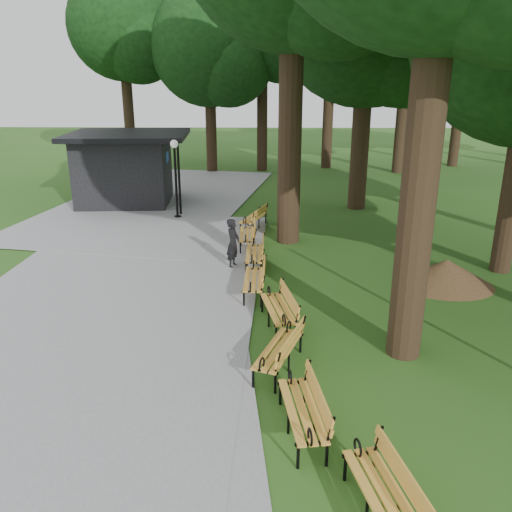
{
  "coord_description": "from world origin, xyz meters",
  "views": [
    {
      "loc": [
        0.21,
        -10.18,
        5.62
      ],
      "look_at": [
        -0.05,
        2.9,
        1.1
      ],
      "focal_mm": 36.96,
      "sensor_mm": 36.0,
      "label": 1
    }
  ],
  "objects_px": {
    "kiosk": "(124,169)",
    "bench_0": "(384,496)",
    "dirt_mound": "(446,272)",
    "bench_4": "(254,279)",
    "bench_7": "(253,218)",
    "bench_6": "(247,234)",
    "person": "(233,243)",
    "bench_2": "(278,350)",
    "lawn_tree_4": "(369,6)",
    "bench_5": "(254,254)",
    "lamp_post": "(175,163)",
    "bench_3": "(278,309)",
    "bench_1": "(302,410)"
  },
  "relations": [
    {
      "from": "kiosk",
      "to": "bench_0",
      "type": "height_order",
      "value": "kiosk"
    },
    {
      "from": "bench_1",
      "to": "bench_5",
      "type": "relative_size",
      "value": 1.0
    },
    {
      "from": "person",
      "to": "bench_4",
      "type": "relative_size",
      "value": 0.81
    },
    {
      "from": "bench_0",
      "to": "bench_4",
      "type": "xyz_separation_m",
      "value": [
        -1.87,
        7.6,
        0.0
      ]
    },
    {
      "from": "lamp_post",
      "to": "dirt_mound",
      "type": "xyz_separation_m",
      "value": [
        8.7,
        -7.16,
        -1.9
      ]
    },
    {
      "from": "lamp_post",
      "to": "bench_6",
      "type": "distance_m",
      "value": 5.17
    },
    {
      "from": "bench_4",
      "to": "bench_6",
      "type": "xyz_separation_m",
      "value": [
        -0.33,
        4.17,
        0.0
      ]
    },
    {
      "from": "bench_0",
      "to": "bench_4",
      "type": "distance_m",
      "value": 7.83
    },
    {
      "from": "kiosk",
      "to": "bench_0",
      "type": "distance_m",
      "value": 19.8
    },
    {
      "from": "bench_0",
      "to": "bench_7",
      "type": "height_order",
      "value": "same"
    },
    {
      "from": "bench_4",
      "to": "bench_7",
      "type": "xyz_separation_m",
      "value": [
        -0.17,
        6.38,
        0.0
      ]
    },
    {
      "from": "person",
      "to": "bench_6",
      "type": "relative_size",
      "value": 0.81
    },
    {
      "from": "bench_6",
      "to": "bench_7",
      "type": "xyz_separation_m",
      "value": [
        0.16,
        2.21,
        0.0
      ]
    },
    {
      "from": "lamp_post",
      "to": "bench_7",
      "type": "bearing_deg",
      "value": -26.3
    },
    {
      "from": "lamp_post",
      "to": "bench_2",
      "type": "xyz_separation_m",
      "value": [
        3.92,
        -11.74,
        -1.85
      ]
    },
    {
      "from": "dirt_mound",
      "to": "bench_2",
      "type": "distance_m",
      "value": 6.61
    },
    {
      "from": "lamp_post",
      "to": "bench_1",
      "type": "relative_size",
      "value": 1.67
    },
    {
      "from": "kiosk",
      "to": "bench_4",
      "type": "xyz_separation_m",
      "value": [
        6.11,
        -10.48,
        -1.16
      ]
    },
    {
      "from": "kiosk",
      "to": "lawn_tree_4",
      "type": "relative_size",
      "value": 0.42
    },
    {
      "from": "kiosk",
      "to": "bench_6",
      "type": "relative_size",
      "value": 2.7
    },
    {
      "from": "kiosk",
      "to": "bench_6",
      "type": "bearing_deg",
      "value": -51.28
    },
    {
      "from": "dirt_mound",
      "to": "bench_7",
      "type": "height_order",
      "value": "bench_7"
    },
    {
      "from": "lawn_tree_4",
      "to": "bench_3",
      "type": "bearing_deg",
      "value": -107.55
    },
    {
      "from": "lamp_post",
      "to": "bench_0",
      "type": "distance_m",
      "value": 16.5
    },
    {
      "from": "bench_3",
      "to": "bench_5",
      "type": "height_order",
      "value": "same"
    },
    {
      "from": "bench_3",
      "to": "bench_5",
      "type": "relative_size",
      "value": 1.0
    },
    {
      "from": "dirt_mound",
      "to": "bench_1",
      "type": "height_order",
      "value": "bench_1"
    },
    {
      "from": "bench_2",
      "to": "bench_3",
      "type": "bearing_deg",
      "value": -161.02
    },
    {
      "from": "bench_1",
      "to": "bench_7",
      "type": "height_order",
      "value": "same"
    },
    {
      "from": "bench_0",
      "to": "bench_5",
      "type": "xyz_separation_m",
      "value": [
        -1.91,
        9.74,
        0.0
      ]
    },
    {
      "from": "kiosk",
      "to": "dirt_mound",
      "type": "bearing_deg",
      "value": -43.96
    },
    {
      "from": "person",
      "to": "lawn_tree_4",
      "type": "distance_m",
      "value": 11.77
    },
    {
      "from": "dirt_mound",
      "to": "bench_4",
      "type": "bearing_deg",
      "value": -171.7
    },
    {
      "from": "bench_0",
      "to": "bench_4",
      "type": "relative_size",
      "value": 1.0
    },
    {
      "from": "bench_2",
      "to": "bench_3",
      "type": "xyz_separation_m",
      "value": [
        0.03,
        1.93,
        0.0
      ]
    },
    {
      "from": "bench_1",
      "to": "bench_0",
      "type": "bearing_deg",
      "value": 19.43
    },
    {
      "from": "dirt_mound",
      "to": "bench_5",
      "type": "distance_m",
      "value": 5.56
    },
    {
      "from": "bench_5",
      "to": "bench_7",
      "type": "relative_size",
      "value": 1.0
    },
    {
      "from": "bench_3",
      "to": "bench_7",
      "type": "bearing_deg",
      "value": 174.02
    },
    {
      "from": "bench_5",
      "to": "kiosk",
      "type": "bearing_deg",
      "value": -143.66
    },
    {
      "from": "dirt_mound",
      "to": "bench_4",
      "type": "relative_size",
      "value": 1.19
    },
    {
      "from": "person",
      "to": "bench_2",
      "type": "height_order",
      "value": "person"
    },
    {
      "from": "bench_5",
      "to": "person",
      "type": "bearing_deg",
      "value": -90.0
    },
    {
      "from": "bench_4",
      "to": "lawn_tree_4",
      "type": "height_order",
      "value": "lawn_tree_4"
    },
    {
      "from": "lamp_post",
      "to": "bench_2",
      "type": "bearing_deg",
      "value": -71.52
    },
    {
      "from": "kiosk",
      "to": "bench_6",
      "type": "height_order",
      "value": "kiosk"
    },
    {
      "from": "lamp_post",
      "to": "bench_2",
      "type": "height_order",
      "value": "lamp_post"
    },
    {
      "from": "person",
      "to": "bench_7",
      "type": "xyz_separation_m",
      "value": [
        0.52,
        4.23,
        -0.33
      ]
    },
    {
      "from": "dirt_mound",
      "to": "lawn_tree_4",
      "type": "height_order",
      "value": "lawn_tree_4"
    },
    {
      "from": "bench_5",
      "to": "bench_4",
      "type": "bearing_deg",
      "value": 1.31
    }
  ]
}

